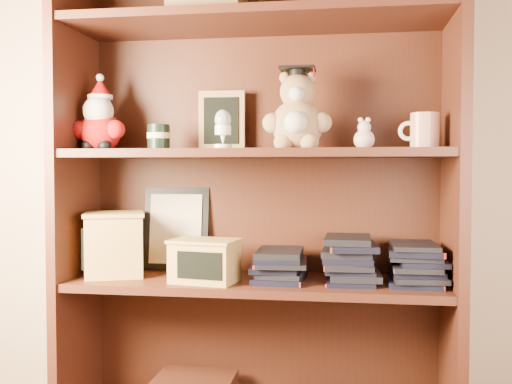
# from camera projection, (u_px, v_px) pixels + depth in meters

# --- Properties ---
(bookcase) EXTENTS (1.20, 0.35, 1.60)m
(bookcase) POSITION_uv_depth(u_px,v_px,m) (258.00, 204.00, 1.88)
(bookcase) COLOR #461F14
(bookcase) RESTS_ON ground
(shelf_lower) EXTENTS (1.14, 0.33, 0.02)m
(shelf_lower) POSITION_uv_depth(u_px,v_px,m) (256.00, 283.00, 1.84)
(shelf_lower) COLOR #461F14
(shelf_lower) RESTS_ON ground
(shelf_upper) EXTENTS (1.14, 0.33, 0.02)m
(shelf_upper) POSITION_uv_depth(u_px,v_px,m) (256.00, 154.00, 1.83)
(shelf_upper) COLOR #461F14
(shelf_upper) RESTS_ON ground
(santa_plush) EXTENTS (0.18, 0.13, 0.25)m
(santa_plush) POSITION_uv_depth(u_px,v_px,m) (100.00, 121.00, 1.89)
(santa_plush) COLOR #A50F0F
(santa_plush) RESTS_ON shelf_upper
(teachers_tin) EXTENTS (0.07, 0.07, 0.08)m
(teachers_tin) POSITION_uv_depth(u_px,v_px,m) (159.00, 137.00, 1.87)
(teachers_tin) COLOR black
(teachers_tin) RESTS_ON shelf_upper
(chalkboard_plaque) EXTENTS (0.15, 0.08, 0.19)m
(chalkboard_plaque) POSITION_uv_depth(u_px,v_px,m) (222.00, 122.00, 1.96)
(chalkboard_plaque) COLOR #9E7547
(chalkboard_plaque) RESTS_ON shelf_upper
(egg_cup) EXTENTS (0.05, 0.05, 0.12)m
(egg_cup) POSITION_uv_depth(u_px,v_px,m) (223.00, 128.00, 1.76)
(egg_cup) COLOR white
(egg_cup) RESTS_ON shelf_upper
(grad_teddy_bear) EXTENTS (0.21, 0.18, 0.25)m
(grad_teddy_bear) POSITION_uv_depth(u_px,v_px,m) (297.00, 117.00, 1.80)
(grad_teddy_bear) COLOR #A57F57
(grad_teddy_bear) RESTS_ON shelf_upper
(pink_figurine) EXTENTS (0.06, 0.06, 0.10)m
(pink_figurine) POSITION_uv_depth(u_px,v_px,m) (364.00, 137.00, 1.78)
(pink_figurine) COLOR beige
(pink_figurine) RESTS_ON shelf_upper
(teacher_mug) EXTENTS (0.12, 0.08, 0.10)m
(teacher_mug) POSITION_uv_depth(u_px,v_px,m) (424.00, 131.00, 1.75)
(teacher_mug) COLOR silver
(teacher_mug) RESTS_ON shelf_upper
(certificate_frame) EXTENTS (0.22, 0.06, 0.28)m
(certificate_frame) POSITION_uv_depth(u_px,v_px,m) (176.00, 229.00, 2.02)
(certificate_frame) COLOR black
(certificate_frame) RESTS_ON shelf_lower
(treats_box) EXTENTS (0.24, 0.24, 0.20)m
(treats_box) POSITION_uv_depth(u_px,v_px,m) (114.00, 244.00, 1.91)
(treats_box) COLOR tan
(treats_box) RESTS_ON shelf_lower
(pencils_box) EXTENTS (0.22, 0.17, 0.13)m
(pencils_box) POSITION_uv_depth(u_px,v_px,m) (205.00, 260.00, 1.80)
(pencils_box) COLOR tan
(pencils_box) RESTS_ON shelf_lower
(book_stack_left) EXTENTS (0.14, 0.20, 0.10)m
(book_stack_left) POSITION_uv_depth(u_px,v_px,m) (279.00, 265.00, 1.83)
(book_stack_left) COLOR black
(book_stack_left) RESTS_ON shelf_lower
(book_stack_mid) EXTENTS (0.14, 0.20, 0.13)m
(book_stack_mid) POSITION_uv_depth(u_px,v_px,m) (351.00, 261.00, 1.80)
(book_stack_mid) COLOR black
(book_stack_mid) RESTS_ON shelf_lower
(book_stack_right) EXTENTS (0.14, 0.20, 0.13)m
(book_stack_right) POSITION_uv_depth(u_px,v_px,m) (417.00, 263.00, 1.77)
(book_stack_right) COLOR black
(book_stack_right) RESTS_ON shelf_lower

